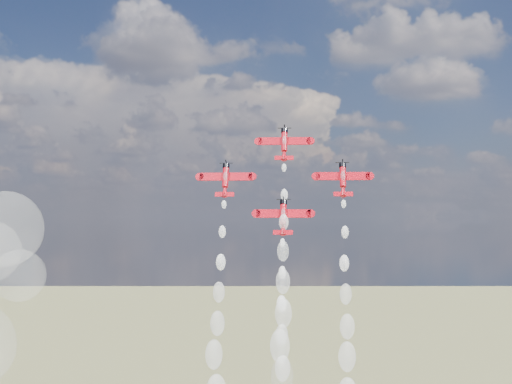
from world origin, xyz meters
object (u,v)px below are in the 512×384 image
object	(u,v)px
plane_lead	(284,143)
plane_left	(225,179)
plane_right	(343,179)
plane_slot	(283,216)

from	to	relation	value
plane_lead	plane_left	size ratio (longest dim) A/B	1.00
plane_left	plane_right	size ratio (longest dim) A/B	1.00
plane_lead	plane_right	bearing A→B (deg)	-16.18
plane_lead	plane_slot	distance (m)	17.67
plane_right	plane_slot	bearing A→B (deg)	-163.82
plane_right	plane_slot	distance (m)	15.41
plane_left	plane_slot	bearing A→B (deg)	-16.18
plane_right	plane_slot	xyz separation A→B (m)	(-12.62, -3.66, -8.04)
plane_right	plane_slot	world-z (taller)	plane_right
plane_left	plane_slot	size ratio (longest dim) A/B	1.00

